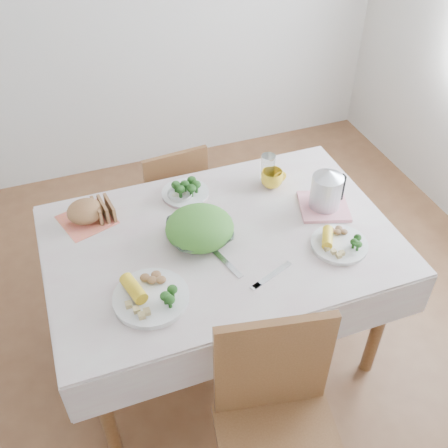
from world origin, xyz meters
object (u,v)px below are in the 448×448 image
object	(u,v)px
dining_table	(222,296)
dinner_plate_right	(339,244)
dinner_plate_left	(151,298)
salad_bowl	(200,233)
yellow_mug	(272,179)
chair_far	(168,190)
electric_kettle	(327,187)

from	to	relation	value
dining_table	dinner_plate_right	world-z (taller)	dinner_plate_right
dinner_plate_left	dinner_plate_right	distance (m)	0.83
salad_bowl	yellow_mug	distance (m)	0.51
dining_table	yellow_mug	bearing A→B (deg)	36.84
chair_far	dinner_plate_right	size ratio (longest dim) A/B	3.36
dinner_plate_right	electric_kettle	world-z (taller)	electric_kettle
dining_table	dinner_plate_left	bearing A→B (deg)	-147.46
dining_table	yellow_mug	world-z (taller)	yellow_mug
salad_bowl	dinner_plate_left	bearing A→B (deg)	-137.11
chair_far	yellow_mug	xyz separation A→B (m)	(0.40, -0.51, 0.34)
dining_table	chair_far	size ratio (longest dim) A/B	1.71
dinner_plate_left	salad_bowl	bearing A→B (deg)	42.89
dinner_plate_left	dinner_plate_right	world-z (taller)	dinner_plate_left
salad_bowl	chair_far	bearing A→B (deg)	86.71
chair_far	yellow_mug	bearing A→B (deg)	122.99
dinner_plate_left	yellow_mug	size ratio (longest dim) A/B	2.68
salad_bowl	electric_kettle	distance (m)	0.61
chair_far	dinner_plate_right	xyz separation A→B (m)	(0.50, -1.00, 0.31)
salad_bowl	yellow_mug	world-z (taller)	yellow_mug
chair_far	dinner_plate_left	bearing A→B (deg)	67.32
electric_kettle	dinner_plate_right	bearing A→B (deg)	-111.71
dinner_plate_left	electric_kettle	size ratio (longest dim) A/B	1.50
chair_far	dining_table	bearing A→B (deg)	88.38
dinner_plate_right	salad_bowl	bearing A→B (deg)	155.48
salad_bowl	dinner_plate_right	distance (m)	0.60
dinner_plate_right	electric_kettle	bearing A→B (deg)	76.54
dining_table	dinner_plate_right	bearing A→B (deg)	-25.99
dining_table	chair_far	bearing A→B (deg)	93.28
salad_bowl	dinner_plate_right	world-z (taller)	salad_bowl
electric_kettle	dining_table	bearing A→B (deg)	175.13
salad_bowl	dinner_plate_right	size ratio (longest dim) A/B	1.13
dinner_plate_left	chair_far	bearing A→B (deg)	72.22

